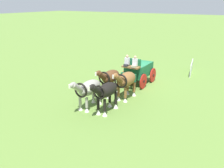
# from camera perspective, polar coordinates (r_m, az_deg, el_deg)

# --- Properties ---
(ground_plane) EXTENTS (220.00, 220.00, 0.00)m
(ground_plane) POSITION_cam_1_polar(r_m,az_deg,el_deg) (21.29, 5.96, 0.12)
(ground_plane) COLOR olive
(show_wagon) EXTENTS (5.46, 1.95, 2.67)m
(show_wagon) POSITION_cam_1_polar(r_m,az_deg,el_deg) (20.80, 5.88, 3.08)
(show_wagon) COLOR #195B38
(show_wagon) RESTS_ON ground
(draft_horse_rear_near) EXTENTS (3.02, 1.01, 2.23)m
(draft_horse_rear_near) POSITION_cam_1_polar(r_m,az_deg,el_deg) (17.53, 3.12, 0.83)
(draft_horse_rear_near) COLOR brown
(draft_horse_rear_near) RESTS_ON ground
(draft_horse_rear_off) EXTENTS (3.01, 0.95, 2.22)m
(draft_horse_rear_off) POSITION_cam_1_polar(r_m,az_deg,el_deg) (18.13, -0.54, 1.42)
(draft_horse_rear_off) COLOR brown
(draft_horse_rear_off) RESTS_ON ground
(draft_horse_lead_near) EXTENTS (3.00, 0.90, 2.23)m
(draft_horse_lead_near) POSITION_cam_1_polar(r_m,az_deg,el_deg) (15.37, -1.39, -1.73)
(draft_horse_lead_near) COLOR black
(draft_horse_lead_near) RESTS_ON ground
(draft_horse_lead_off) EXTENTS (3.14, 0.97, 2.15)m
(draft_horse_lead_off) POSITION_cam_1_polar(r_m,az_deg,el_deg) (16.08, -5.31, -1.09)
(draft_horse_lead_off) COLOR #9E998E
(draft_horse_lead_off) RESTS_ON ground
(sponsor_banner) EXTENTS (3.15, 0.70, 1.10)m
(sponsor_banner) POSITION_cam_1_polar(r_m,az_deg,el_deg) (25.14, 17.44, 3.52)
(sponsor_banner) COLOR silver
(sponsor_banner) RESTS_ON ground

